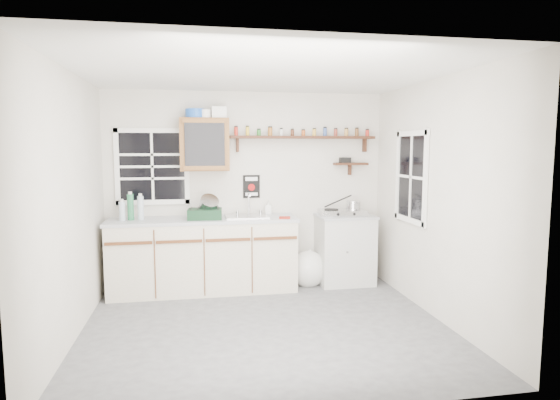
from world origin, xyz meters
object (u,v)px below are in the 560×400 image
Objects in this scene: right_cabinet at (345,249)px; main_cabinet at (204,255)px; hotplate at (342,212)px; dish_rack at (206,211)px; upper_cabinet at (205,145)px; spice_shelf at (303,137)px.

main_cabinet is at bearing -179.21° from right_cabinet.
main_cabinet reaches higher than right_cabinet.
right_cabinet is 1.47× the size of hotplate.
hotplate is at bearing 5.26° from dish_rack.
hotplate is at bearing -4.51° from upper_cabinet.
upper_cabinet is 0.83m from dish_rack.
spice_shelf is at bearing 161.05° from hotplate.
main_cabinet is at bearing -103.68° from upper_cabinet.
hotplate is (0.48, -0.21, -0.98)m from spice_shelf.
right_cabinet is 0.50m from hotplate.
main_cabinet is 5.41× the size of dish_rack.
dish_rack reaches higher than hotplate.
right_cabinet is at bearing 27.82° from hotplate.
dish_rack is (-1.27, -0.26, -0.91)m from spice_shelf.
upper_cabinet reaches higher than dish_rack.
hotplate is (1.75, 0.05, -0.07)m from dish_rack.
dish_rack is 1.75m from hotplate.
right_cabinet is at bearing 0.79° from main_cabinet.
spice_shelf is 4.48× the size of dish_rack.
upper_cabinet is 1.97m from hotplate.
hotplate is (1.79, 0.01, 0.49)m from main_cabinet.
main_cabinet is 2.54× the size of right_cabinet.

